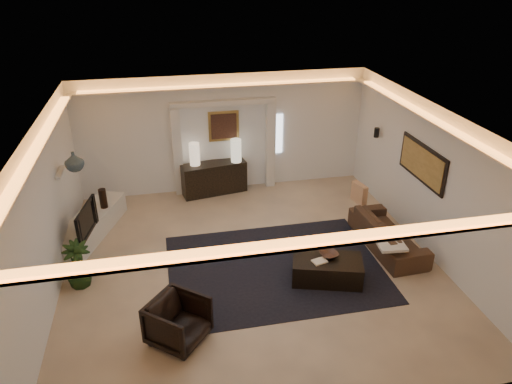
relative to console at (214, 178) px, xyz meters
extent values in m
plane|color=#D2B690|center=(0.31, -3.25, -0.40)|extent=(7.00, 7.00, 0.00)
plane|color=white|center=(0.31, -3.25, 2.50)|extent=(7.00, 7.00, 0.00)
plane|color=white|center=(0.31, 0.25, 1.05)|extent=(7.00, 0.00, 7.00)
plane|color=white|center=(0.31, -6.75, 1.05)|extent=(7.00, 0.00, 7.00)
plane|color=white|center=(-3.19, -3.25, 1.05)|extent=(0.00, 7.00, 7.00)
plane|color=white|center=(3.81, -3.25, 1.05)|extent=(0.00, 7.00, 7.00)
cube|color=silver|center=(0.31, -3.25, 2.22)|extent=(7.00, 7.00, 0.04)
cube|color=white|center=(1.66, 0.23, 0.95)|extent=(0.25, 0.03, 1.00)
cube|color=black|center=(0.71, -3.45, -0.39)|extent=(4.00, 3.00, 0.01)
cube|color=silver|center=(-0.84, 0.15, 0.70)|extent=(0.22, 0.20, 2.20)
cube|color=silver|center=(1.46, 0.15, 0.70)|extent=(0.22, 0.20, 2.20)
cube|color=silver|center=(0.31, 0.15, 1.85)|extent=(2.52, 0.20, 0.12)
cube|color=tan|center=(0.31, 0.22, 1.25)|extent=(0.74, 0.04, 0.74)
cube|color=#4C2D1E|center=(0.31, 0.19, 1.25)|extent=(0.62, 0.02, 0.62)
cube|color=black|center=(3.78, -2.95, 1.30)|extent=(0.04, 1.64, 0.74)
cube|color=tan|center=(3.76, -2.95, 1.30)|extent=(0.02, 1.50, 0.62)
cylinder|color=black|center=(3.69, -1.05, 1.28)|extent=(0.12, 0.12, 0.22)
cube|color=silver|center=(-3.13, -1.85, 1.25)|extent=(0.10, 0.55, 0.04)
cube|color=black|center=(0.00, 0.00, 0.00)|extent=(1.64, 0.76, 0.79)
cylinder|color=#FEE1BA|center=(-0.44, 0.00, 0.69)|extent=(0.31, 0.31, 0.55)
cylinder|color=beige|center=(0.57, 0.00, 0.69)|extent=(0.30, 0.30, 0.57)
cube|color=silver|center=(-2.84, -1.54, -0.18)|extent=(1.42, 2.52, 0.46)
imported|color=black|center=(-2.84, -2.23, 0.36)|extent=(1.09, 0.35, 0.62)
cylinder|color=black|center=(-2.53, -1.15, 0.24)|extent=(0.21, 0.21, 0.43)
imported|color=slate|center=(-2.84, -1.87, 1.46)|extent=(0.46, 0.46, 0.37)
imported|color=#1B3312|center=(-2.84, -3.23, 0.03)|extent=(0.65, 0.65, 0.87)
imported|color=#533019|center=(3.13, -3.18, -0.10)|extent=(2.09, 0.89, 0.60)
cube|color=beige|center=(2.80, -3.95, 0.15)|extent=(0.53, 0.45, 0.05)
cube|color=tan|center=(3.06, -1.81, 0.15)|extent=(0.22, 0.47, 0.45)
cube|color=black|center=(1.55, -3.99, -0.20)|extent=(1.39, 1.01, 0.46)
imported|color=#432D24|center=(1.61, -3.89, 0.05)|extent=(0.39, 0.39, 0.08)
cube|color=beige|center=(1.39, -4.03, 0.02)|extent=(0.29, 0.24, 0.03)
imported|color=black|center=(-1.18, -4.99, -0.03)|extent=(1.12, 1.11, 0.73)
camera|label=1|loc=(-1.15, -10.65, 4.93)|focal=33.25mm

